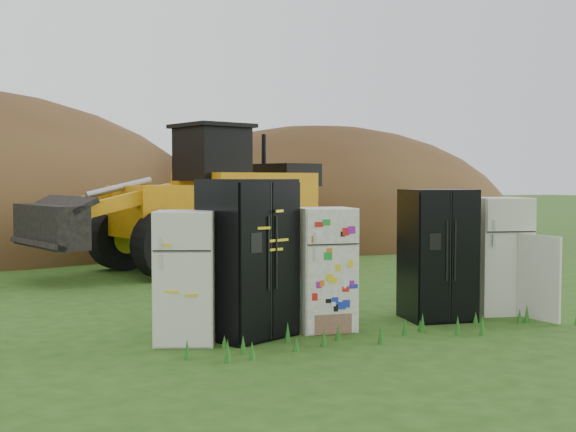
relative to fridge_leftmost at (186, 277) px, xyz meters
The scene contains 9 objects.
ground 2.51m from the fridge_leftmost, ahead, with size 120.00×120.00×0.00m, color #264A13.
fridge_leftmost is the anchor object (origin of this frame).
fridge_black_side 0.83m from the fridge_leftmost, ahead, with size 1.04×0.82×2.00m, color black, non-canonical shape.
fridge_sticker 1.89m from the fridge_leftmost, ahead, with size 0.72×0.67×1.62m, color white, non-canonical shape.
fridge_black_right 3.68m from the fridge_leftmost, ahead, with size 0.93×0.77×1.85m, color black, non-canonical shape.
fridge_open_door 4.82m from the fridge_leftmost, ahead, with size 0.78×0.72×1.72m, color silver, non-canonical shape.
wheel_loader 6.91m from the fridge_leftmost, 75.69° to the left, with size 6.62×2.69×3.20m, color #CC8D0D, non-canonical shape.
dirt_mound_right 15.12m from the fridge_leftmost, 57.73° to the left, with size 13.74×10.08×7.45m, color #422715.
dirt_mound_back 18.36m from the fridge_leftmost, 83.53° to the left, with size 16.33×10.88×5.19m, color #422715.
Camera 1 is at (-4.67, -8.56, 2.01)m, focal length 45.00 mm.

